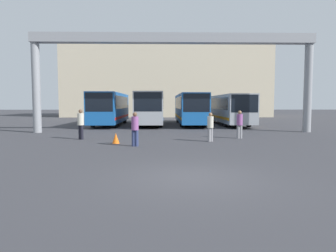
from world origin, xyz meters
TOP-DOWN VIEW (x-y plane):
  - ground_plane at (0.00, 0.00)m, footprint 200.00×200.00m
  - building_backdrop at (0.00, 44.54)m, footprint 33.91×12.00m
  - overhead_gantry at (0.00, 13.95)m, footprint 20.97×0.80m
  - bus_slot_0 at (-6.07, 21.71)m, footprint 2.52×10.78m
  - bus_slot_1 at (-2.02, 22.05)m, footprint 2.56×11.46m
  - bus_slot_2 at (2.02, 22.47)m, footprint 2.45×12.30m
  - bus_slot_3 at (6.07, 21.85)m, footprint 2.51×11.06m
  - pedestrian_near_left at (1.89, 8.36)m, footprint 0.34×0.34m
  - pedestrian_mid_left at (-5.79, 9.58)m, footprint 0.38×0.38m
  - pedestrian_mid_right at (-2.24, 6.56)m, footprint 0.36×0.36m
  - pedestrian_far_center at (3.96, 9.85)m, footprint 0.36×0.36m
  - traffic_cone at (-3.39, 7.67)m, footprint 0.40×0.40m

SIDE VIEW (x-z plane):
  - ground_plane at x=0.00m, z-range 0.00..0.00m
  - traffic_cone at x=-3.39m, z-range 0.00..0.57m
  - pedestrian_near_left at x=1.89m, z-range 0.05..1.71m
  - pedestrian_mid_right at x=-2.24m, z-range 0.05..1.79m
  - pedestrian_far_center at x=3.96m, z-range 0.05..1.79m
  - pedestrian_mid_left at x=-5.79m, z-range 0.06..1.88m
  - bus_slot_3 at x=6.07m, z-range 0.23..3.26m
  - bus_slot_2 at x=2.02m, z-range 0.24..3.35m
  - bus_slot_0 at x=-6.07m, z-range 0.24..3.43m
  - bus_slot_1 at x=-2.02m, z-range 0.24..3.47m
  - building_backdrop at x=0.00m, z-range 0.00..11.57m
  - overhead_gantry at x=0.00m, z-range 2.26..9.59m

